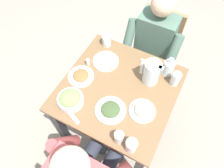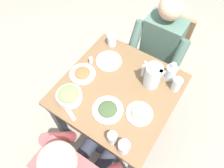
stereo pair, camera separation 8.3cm
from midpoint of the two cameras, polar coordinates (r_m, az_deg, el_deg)
ground_plane at (r=2.24m, az=2.30°, el=-11.47°), size 8.00×8.00×0.00m
dining_table at (r=1.68m, az=3.01°, el=-3.88°), size 0.81×0.81×0.76m
chair_near at (r=2.21m, az=14.38°, el=8.65°), size 0.40×0.40×0.86m
diner_near at (r=1.97m, az=12.76°, el=7.81°), size 0.48×0.53×1.15m
diner_far at (r=1.50m, az=-6.65°, el=-20.76°), size 0.48×0.53×1.15m
water_pitcher at (r=1.53m, az=12.31°, el=2.10°), size 0.16×0.12×0.19m
salad_bowl at (r=1.50m, az=-9.81°, el=-3.11°), size 0.18×0.18×0.09m
plate_yoghurt at (r=1.68m, az=0.54°, el=6.27°), size 0.20×0.20×0.04m
plate_dolmas at (r=1.46m, az=0.48°, el=-6.90°), size 0.21×0.21×0.04m
plate_beans at (r=1.46m, az=9.00°, el=-7.70°), size 0.18×0.18×0.06m
plate_rice_curry at (r=1.62m, az=-6.45°, el=2.78°), size 0.19×0.19×0.04m
water_glass_by_pitcher at (r=1.35m, az=1.91°, el=-14.27°), size 0.06×0.06×0.10m
water_glass_near_right at (r=1.33m, az=5.04°, el=-16.53°), size 0.07×0.07×0.09m
water_glass_near_left at (r=1.79m, az=1.32°, el=11.60°), size 0.08×0.08×0.09m
water_glass_far_right at (r=1.58m, az=18.35°, el=-0.15°), size 0.07×0.07×0.11m
oil_carafe at (r=1.63m, az=16.80°, el=2.79°), size 0.08×0.08×0.16m
salt_shaker at (r=1.67m, az=-4.24°, el=6.32°), size 0.03×0.03×0.05m
fork_near at (r=1.67m, az=14.24°, el=2.66°), size 0.17×0.08×0.01m
knife_near at (r=1.69m, az=12.56°, el=4.18°), size 0.19×0.04×0.01m
fork_far at (r=1.48m, az=-9.98°, el=-7.14°), size 0.17×0.09×0.01m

